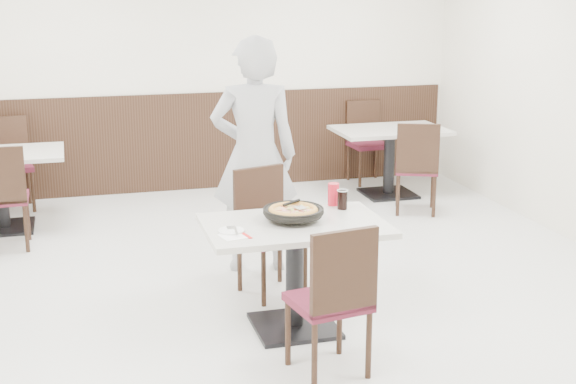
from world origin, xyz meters
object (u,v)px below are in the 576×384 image
object	(u,v)px
bg_table_left	(1,191)
cola_glass	(342,200)
side_plate	(231,231)
bg_chair_right_far	(369,143)
bg_table_right	(389,162)
red_cup	(333,194)
bg_chair_left_far	(11,165)
diner_person	(254,155)
bg_chair_right_near	(417,167)
bg_chair_left_near	(3,196)
chair_far	(272,234)
chair_near	(328,298)
pizza	(293,213)
pizza_pan	(293,215)
main_table	(295,276)

from	to	relation	value
bg_table_left	cola_glass	bearing A→B (deg)	-47.36
side_plate	bg_chair_right_far	size ratio (longest dim) A/B	0.18
bg_table_left	bg_table_right	world-z (taller)	same
red_cup	bg_chair_left_far	xyz separation A→B (m)	(-2.40, 3.27, -0.35)
diner_person	bg_chair_right_near	bearing A→B (deg)	-138.61
bg_chair_left_near	bg_chair_right_far	distance (m)	4.22
chair_far	bg_chair_left_far	size ratio (longest dim) A/B	1.00
chair_near	red_cup	world-z (taller)	chair_near
bg_table_left	bg_chair_right_far	xyz separation A→B (m)	(4.04, 0.84, 0.10)
diner_person	bg_chair_left_far	world-z (taller)	diner_person
pizza	pizza_pan	bearing A→B (deg)	66.29
chair_far	bg_table_right	xyz separation A→B (m)	(1.97, 2.50, -0.10)
bg_chair_left_far	bg_table_right	xyz separation A→B (m)	(3.99, -0.47, -0.10)
main_table	pizza	distance (m)	0.44
cola_glass	red_cup	bearing A→B (deg)	103.52
bg_chair_left_near	bg_table_right	world-z (taller)	bg_chair_left_near
side_plate	main_table	bearing A→B (deg)	11.16
chair_far	pizza_pan	bearing A→B (deg)	72.80
pizza	side_plate	size ratio (longest dim) A/B	2.09
red_cup	diner_person	distance (m)	0.97
cola_glass	bg_table_right	size ratio (longest dim) A/B	0.11
diner_person	bg_table_left	xyz separation A→B (m)	(-2.08, 1.69, -0.58)
main_table	bg_chair_left_near	distance (m)	3.08
pizza_pan	bg_chair_right_far	world-z (taller)	bg_chair_right_far
cola_glass	diner_person	world-z (taller)	diner_person
bg_chair_left_far	bg_table_right	bearing A→B (deg)	164.40
bg_chair_left_near	bg_table_right	size ratio (longest dim) A/B	0.79
pizza_pan	diner_person	bearing A→B (deg)	89.51
chair_far	cola_glass	world-z (taller)	chair_far
red_cup	bg_chair_right_far	bearing A→B (deg)	65.08
chair_far	bg_chair_left_near	bearing A→B (deg)	-56.96
main_table	red_cup	world-z (taller)	red_cup
bg_table_left	bg_table_right	distance (m)	4.05
chair_near	side_plate	world-z (taller)	chair_near
main_table	red_cup	size ratio (longest dim) A/B	7.50
bg_table_right	diner_person	bearing A→B (deg)	-135.77
main_table	bg_table_left	world-z (taller)	same
red_cup	bg_chair_right_far	world-z (taller)	bg_chair_right_far
red_cup	pizza_pan	bearing A→B (deg)	-141.50
red_cup	bg_chair_right_near	world-z (taller)	bg_chair_right_near
chair_far	bg_chair_right_far	bearing A→B (deg)	-139.17
red_cup	bg_chair_left_far	distance (m)	4.07
bg_table_right	main_table	bearing A→B (deg)	-122.14
bg_table_left	bg_chair_right_far	size ratio (longest dim) A/B	1.26
bg_chair_left_near	bg_chair_left_far	bearing A→B (deg)	90.32
bg_table_right	bg_chair_right_near	bearing A→B (deg)	-89.41
side_plate	bg_chair_left_near	size ratio (longest dim) A/B	0.18
main_table	bg_chair_left_far	distance (m)	4.15
bg_chair_right_near	red_cup	bearing A→B (deg)	-104.65
main_table	bg_chair_right_far	distance (m)	4.26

